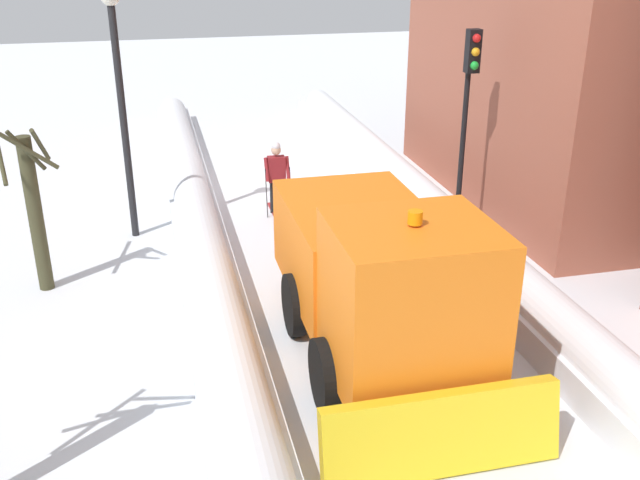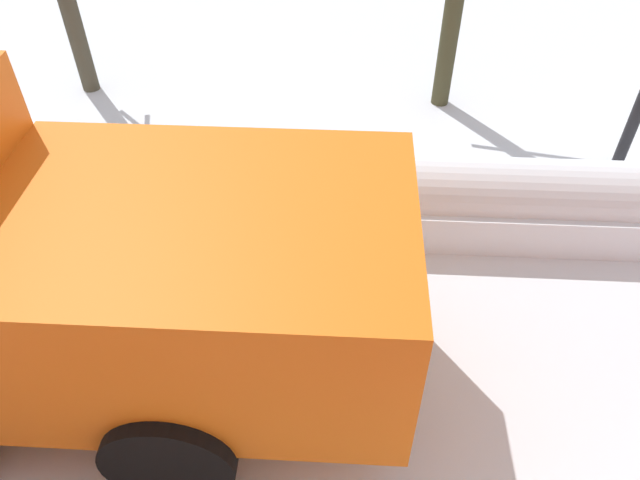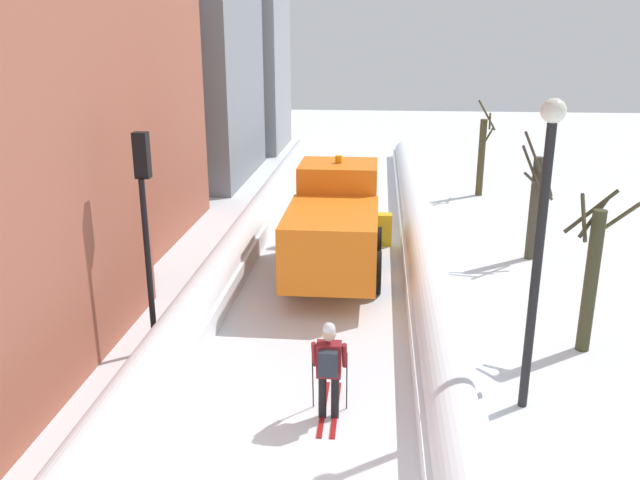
% 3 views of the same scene
% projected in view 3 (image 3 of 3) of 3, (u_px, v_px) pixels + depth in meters
% --- Properties ---
extents(ground_plane, '(80.00, 80.00, 0.00)m').
position_uv_depth(ground_plane, '(328.00, 268.00, 18.68)').
color(ground_plane, white).
extents(snowbank_left, '(1.10, 36.00, 1.01)m').
position_uv_depth(snowbank_left, '(235.00, 251.00, 18.77)').
color(snowbank_left, white).
rests_on(snowbank_left, ground).
extents(snowbank_right, '(1.10, 36.00, 0.99)m').
position_uv_depth(snowbank_right, '(423.00, 257.00, 18.32)').
color(snowbank_right, white).
rests_on(snowbank_right, ground).
extents(building_brick_mid, '(6.38, 7.34, 9.11)m').
position_uv_depth(building_brick_mid, '(75.00, 95.00, 20.46)').
color(building_brick_mid, '#9E5642').
rests_on(building_brick_mid, ground).
extents(plow_truck, '(3.20, 5.98, 3.12)m').
position_uv_depth(plow_truck, '(335.00, 224.00, 17.67)').
color(plow_truck, orange).
rests_on(plow_truck, ground).
extents(skier, '(0.62, 1.80, 1.81)m').
position_uv_depth(skier, '(329.00, 366.00, 11.14)').
color(skier, black).
rests_on(skier, ground).
extents(traffic_light_pole, '(0.28, 0.42, 4.60)m').
position_uv_depth(traffic_light_pole, '(145.00, 202.00, 12.96)').
color(traffic_light_pole, black).
rests_on(traffic_light_pole, ground).
extents(street_lamp, '(0.40, 0.40, 5.46)m').
position_uv_depth(street_lamp, '(542.00, 223.00, 10.77)').
color(street_lamp, black).
rests_on(street_lamp, ground).
extents(bare_tree_near, '(1.20, 1.25, 3.40)m').
position_uv_depth(bare_tree_near, '(592.00, 275.00, 13.41)').
color(bare_tree_near, '#3D3B25').
rests_on(bare_tree_near, ground).
extents(bare_tree_mid, '(1.04, 0.81, 3.77)m').
position_uv_depth(bare_tree_mid, '(534.00, 204.00, 18.98)').
color(bare_tree_mid, '#3F3B2D').
rests_on(bare_tree_mid, ground).
extents(bare_tree_far, '(0.80, 0.83, 3.92)m').
position_uv_depth(bare_tree_far, '(482.00, 155.00, 26.57)').
color(bare_tree_far, '#423A21').
rests_on(bare_tree_far, ground).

